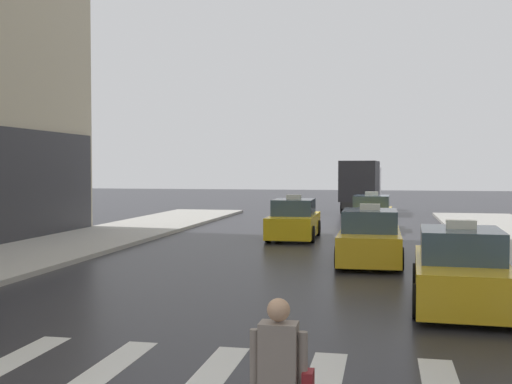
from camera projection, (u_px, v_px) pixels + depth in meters
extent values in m
cube|color=silver|center=(10.00, 362.00, 9.32)|extent=(0.50, 2.80, 0.01)
cube|color=silver|center=(107.00, 369.00, 9.01)|extent=(0.50, 2.80, 0.01)
cube|color=silver|center=(211.00, 376.00, 8.70)|extent=(0.50, 2.80, 0.01)
cube|color=silver|center=(323.00, 383.00, 8.39)|extent=(0.50, 2.80, 0.01)
cube|color=gold|center=(460.00, 279.00, 13.15)|extent=(1.99, 4.57, 0.84)
cube|color=#384C5B|center=(461.00, 244.00, 13.03)|extent=(1.69, 2.17, 0.64)
cube|color=silver|center=(461.00, 225.00, 13.01)|extent=(0.61, 0.27, 0.18)
cylinder|color=black|center=(417.00, 277.00, 14.68)|extent=(0.25, 0.67, 0.66)
cylinder|color=black|center=(495.00, 281.00, 14.26)|extent=(0.25, 0.67, 0.66)
cylinder|color=black|center=(418.00, 301.00, 12.06)|extent=(0.25, 0.67, 0.66)
cube|color=#F2EAB2|center=(427.00, 261.00, 15.50)|extent=(0.20, 0.05, 0.14)
cube|color=#F2EAB2|center=(481.00, 262.00, 15.20)|extent=(0.20, 0.05, 0.14)
cube|color=gold|center=(370.00, 244.00, 19.20)|extent=(1.83, 4.51, 0.84)
cube|color=#384C5B|center=(370.00, 220.00, 19.07)|extent=(1.62, 2.11, 0.64)
cube|color=silver|center=(370.00, 207.00, 19.06)|extent=(0.60, 0.24, 0.18)
cylinder|color=black|center=(344.00, 246.00, 20.70)|extent=(0.22, 0.66, 0.66)
cylinder|color=black|center=(397.00, 247.00, 20.36)|extent=(0.22, 0.66, 0.66)
cylinder|color=black|center=(339.00, 257.00, 18.05)|extent=(0.22, 0.66, 0.66)
cylinder|color=black|center=(400.00, 259.00, 17.72)|extent=(0.22, 0.66, 0.66)
cube|color=#F2EAB2|center=(352.00, 235.00, 21.54)|extent=(0.20, 0.04, 0.14)
cube|color=#F2EAB2|center=(390.00, 236.00, 21.30)|extent=(0.20, 0.04, 0.14)
cube|color=yellow|center=(294.00, 225.00, 25.86)|extent=(1.89, 4.53, 0.84)
cube|color=#384C5B|center=(294.00, 207.00, 25.73)|extent=(1.64, 2.13, 0.64)
cube|color=silver|center=(294.00, 197.00, 25.71)|extent=(0.60, 0.25, 0.18)
cylinder|color=black|center=(278.00, 227.00, 27.35)|extent=(0.23, 0.66, 0.66)
cylinder|color=black|center=(318.00, 228.00, 27.04)|extent=(0.23, 0.66, 0.66)
cylinder|color=black|center=(268.00, 233.00, 24.69)|extent=(0.23, 0.66, 0.66)
cylinder|color=black|center=(312.00, 234.00, 24.38)|extent=(0.23, 0.66, 0.66)
cube|color=#F2EAB2|center=(286.00, 219.00, 28.20)|extent=(0.20, 0.04, 0.14)
cube|color=#F2EAB2|center=(314.00, 220.00, 27.97)|extent=(0.20, 0.04, 0.14)
cube|color=gold|center=(372.00, 218.00, 29.48)|extent=(1.91, 4.54, 0.84)
cube|color=#384C5B|center=(372.00, 202.00, 29.36)|extent=(1.65, 2.14, 0.64)
cube|color=silver|center=(372.00, 193.00, 29.34)|extent=(0.61, 0.25, 0.18)
cylinder|color=black|center=(355.00, 220.00, 31.00)|extent=(0.24, 0.67, 0.66)
cylinder|color=black|center=(391.00, 221.00, 30.61)|extent=(0.24, 0.67, 0.66)
cylinder|color=black|center=(351.00, 225.00, 28.37)|extent=(0.24, 0.67, 0.66)
cylinder|color=black|center=(390.00, 226.00, 27.98)|extent=(0.24, 0.67, 0.66)
cube|color=#F2EAB2|center=(361.00, 213.00, 31.83)|extent=(0.20, 0.04, 0.14)
cube|color=#F2EAB2|center=(387.00, 214.00, 31.55)|extent=(0.20, 0.04, 0.14)
cube|color=#2D2D2D|center=(361.00, 203.00, 40.91)|extent=(2.11, 6.68, 0.40)
cube|color=silver|center=(365.00, 183.00, 44.06)|extent=(2.18, 1.90, 2.10)
cube|color=#384C5B|center=(366.00, 177.00, 44.94)|extent=(1.89, 0.13, 0.95)
cube|color=#2D2D33|center=(360.00, 181.00, 39.99)|extent=(2.42, 4.90, 2.50)
cylinder|color=black|center=(350.00, 203.00, 44.17)|extent=(0.32, 0.91, 0.90)
cylinder|color=black|center=(379.00, 204.00, 43.68)|extent=(0.32, 0.91, 0.90)
cylinder|color=black|center=(343.00, 207.00, 39.77)|extent=(0.32, 0.91, 0.90)
cylinder|color=black|center=(375.00, 207.00, 39.28)|extent=(0.32, 0.91, 0.90)
cube|color=gray|center=(278.00, 354.00, 5.92)|extent=(0.36, 0.24, 0.60)
sphere|color=tan|center=(279.00, 310.00, 5.90)|extent=(0.22, 0.22, 0.22)
cylinder|color=gray|center=(255.00, 358.00, 5.97)|extent=(0.09, 0.09, 0.55)
cylinder|color=gray|center=(303.00, 361.00, 5.87)|extent=(0.09, 0.09, 0.55)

